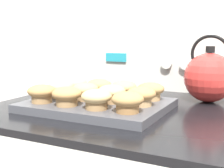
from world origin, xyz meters
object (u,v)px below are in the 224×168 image
object	(u,v)px
muffin_r0_c0	(42,93)
muffin_r2_c0	(75,85)
muffin_r1_c0	(61,89)
muffin_r2_c3	(151,91)
muffin_r0_c3	(128,101)
muffin_r1_c3	(141,96)
muffin_r2_c1	(99,87)
muffin_r1_c1	(85,91)
muffin_r0_c2	(96,99)
muffin_pan	(98,105)
muffin_r2_c2	(123,89)
tea_kettle	(209,77)
muffin_r0_c1	(67,96)
muffin_r1_c2	(111,93)

from	to	relation	value
muffin_r0_c0	muffin_r2_c0	xyz separation A→B (m)	(0.00, 0.17, 0.00)
muffin_r1_c0	muffin_r2_c3	bearing A→B (deg)	18.76
muffin_r0_c0	muffin_r0_c3	xyz separation A→B (m)	(0.26, 0.00, 0.00)
muffin_r0_c3	muffin_r2_c3	world-z (taller)	same
muffin_r1_c3	muffin_r2_c1	distance (m)	0.20
muffin_r1_c1	muffin_r2_c3	size ratio (longest dim) A/B	1.00
muffin_r0_c2	muffin_r0_c3	size ratio (longest dim) A/B	1.00
muffin_pan	muffin_r2_c0	world-z (taller)	muffin_r2_c0
muffin_r0_c3	muffin_r2_c3	distance (m)	0.17
muffin_r2_c2	muffin_r2_c3	world-z (taller)	same
muffin_r0_c0	muffin_r1_c1	distance (m)	0.12
muffin_r2_c2	tea_kettle	world-z (taller)	tea_kettle
muffin_r0_c0	muffin_r0_c2	distance (m)	0.18
muffin_pan	muffin_r2_c2	world-z (taller)	muffin_r2_c2
muffin_r2_c2	muffin_r1_c1	bearing A→B (deg)	-134.13
muffin_r0_c0	muffin_r0_c3	size ratio (longest dim) A/B	1.00
muffin_r2_c2	muffin_r2_c1	bearing A→B (deg)	178.54
muffin_r1_c1	muffin_r2_c3	xyz separation A→B (m)	(0.17, 0.09, 0.00)
muffin_r2_c1	muffin_r2_c2	world-z (taller)	same
muffin_r0_c1	muffin_r2_c1	xyz separation A→B (m)	(0.00, 0.17, 0.00)
muffin_r0_c0	muffin_r1_c1	xyz separation A→B (m)	(0.09, 0.08, 0.00)
muffin_r1_c0	muffin_r2_c2	xyz separation A→B (m)	(0.17, 0.08, 0.00)
muffin_r2_c2	muffin_r2_c3	xyz separation A→B (m)	(0.09, 0.00, 0.00)
muffin_r0_c3	muffin_r2_c2	bearing A→B (deg)	117.73
muffin_r2_c2	muffin_r0_c3	bearing A→B (deg)	-62.27
muffin_r1_c0	muffin_r1_c2	bearing A→B (deg)	0.02
muffin_r1_c2	muffin_r1_c3	size ratio (longest dim) A/B	1.00
muffin_r1_c1	muffin_r2_c0	bearing A→B (deg)	136.74
muffin_r1_c0	muffin_r2_c2	bearing A→B (deg)	26.44
muffin_r0_c3	muffin_r0_c1	bearing A→B (deg)	-178.78
muffin_r0_c2	muffin_r2_c0	xyz separation A→B (m)	(-0.18, 0.17, 0.00)
muffin_r0_c3	muffin_r2_c3	xyz separation A→B (m)	(-0.00, 0.17, 0.00)
muffin_r2_c0	tea_kettle	bearing A→B (deg)	21.74
muffin_r1_c3	muffin_r2_c0	xyz separation A→B (m)	(-0.26, 0.08, 0.00)
muffin_r2_c2	muffin_r2_c0	bearing A→B (deg)	-179.79
muffin_r1_c0	muffin_r1_c3	distance (m)	0.26
muffin_pan	muffin_r1_c3	bearing A→B (deg)	0.62
muffin_r0_c1	muffin_r1_c0	bearing A→B (deg)	133.39
muffin_pan	muffin_r2_c1	distance (m)	0.11
muffin_r1_c3	muffin_r2_c3	world-z (taller)	same
muffin_pan	muffin_r1_c1	world-z (taller)	muffin_r1_c1
muffin_r0_c1	muffin_r2_c3	world-z (taller)	same
muffin_r0_c2	muffin_r2_c2	bearing A→B (deg)	91.40
muffin_r1_c2	tea_kettle	xyz separation A→B (m)	(0.22, 0.24, 0.03)
muffin_r0_c3	muffin_r2_c2	xyz separation A→B (m)	(-0.09, 0.17, 0.00)
muffin_r1_c2	muffin_r2_c1	xyz separation A→B (m)	(-0.09, 0.09, 0.00)
muffin_r1_c0	muffin_r2_c1	bearing A→B (deg)	45.91
muffin_r0_c3	muffin_r2_c3	size ratio (longest dim) A/B	1.00
muffin_r1_c0	muffin_r1_c2	distance (m)	0.17
muffin_r1_c3	muffin_r2_c2	distance (m)	0.12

